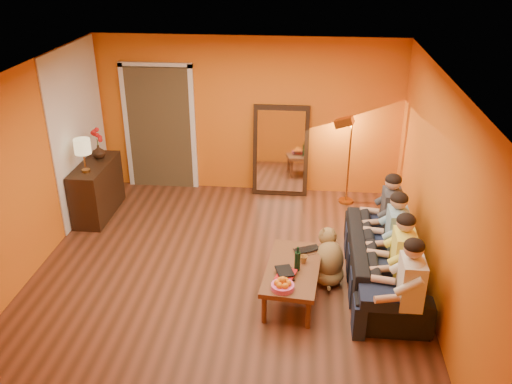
# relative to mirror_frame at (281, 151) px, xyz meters

# --- Properties ---
(room_shell) EXTENTS (5.00, 5.50, 2.60)m
(room_shell) POSITION_rel_mirror_frame_xyz_m (-0.55, -2.26, 0.54)
(room_shell) COLOR brown
(room_shell) RESTS_ON ground
(white_accent) EXTENTS (0.02, 1.90, 2.58)m
(white_accent) POSITION_rel_mirror_frame_xyz_m (-3.04, -0.88, 0.54)
(white_accent) COLOR white
(white_accent) RESTS_ON wall_left
(doorway_recess) EXTENTS (1.06, 0.30, 2.10)m
(doorway_recess) POSITION_rel_mirror_frame_xyz_m (-2.05, 0.20, 0.29)
(doorway_recess) COLOR #3F2D19
(doorway_recess) RESTS_ON floor
(door_jamb_left) EXTENTS (0.08, 0.06, 2.20)m
(door_jamb_left) POSITION_rel_mirror_frame_xyz_m (-2.62, 0.08, 0.29)
(door_jamb_left) COLOR white
(door_jamb_left) RESTS_ON wall_back
(door_jamb_right) EXTENTS (0.08, 0.06, 2.20)m
(door_jamb_right) POSITION_rel_mirror_frame_xyz_m (-1.48, 0.08, 0.29)
(door_jamb_right) COLOR white
(door_jamb_right) RESTS_ON wall_back
(door_header) EXTENTS (1.22, 0.06, 0.08)m
(door_header) POSITION_rel_mirror_frame_xyz_m (-2.05, 0.08, 1.36)
(door_header) COLOR white
(door_header) RESTS_ON wall_back
(mirror_frame) EXTENTS (0.92, 0.27, 1.51)m
(mirror_frame) POSITION_rel_mirror_frame_xyz_m (0.00, 0.00, 0.00)
(mirror_frame) COLOR black
(mirror_frame) RESTS_ON floor
(mirror_glass) EXTENTS (0.78, 0.21, 1.35)m
(mirror_glass) POSITION_rel_mirror_frame_xyz_m (0.00, -0.04, 0.00)
(mirror_glass) COLOR white
(mirror_glass) RESTS_ON mirror_frame
(sideboard) EXTENTS (0.44, 1.18, 0.85)m
(sideboard) POSITION_rel_mirror_frame_xyz_m (-2.79, -1.08, -0.34)
(sideboard) COLOR black
(sideboard) RESTS_ON floor
(table_lamp) EXTENTS (0.24, 0.24, 0.51)m
(table_lamp) POSITION_rel_mirror_frame_xyz_m (-2.79, -1.38, 0.34)
(table_lamp) COLOR beige
(table_lamp) RESTS_ON sideboard
(sofa) EXTENTS (2.20, 0.86, 0.64)m
(sofa) POSITION_rel_mirror_frame_xyz_m (1.45, -2.55, -0.44)
(sofa) COLOR black
(sofa) RESTS_ON floor
(coffee_table) EXTENTS (0.73, 1.27, 0.42)m
(coffee_table) POSITION_rel_mirror_frame_xyz_m (0.33, -2.95, -0.55)
(coffee_table) COLOR brown
(coffee_table) RESTS_ON floor
(floor_lamp) EXTENTS (0.35, 0.31, 1.44)m
(floor_lamp) POSITION_rel_mirror_frame_xyz_m (1.11, -0.28, -0.04)
(floor_lamp) COLOR #B57B35
(floor_lamp) RESTS_ON floor
(dog) EXTENTS (0.45, 0.63, 0.70)m
(dog) POSITION_rel_mirror_frame_xyz_m (0.77, -2.55, -0.41)
(dog) COLOR olive
(dog) RESTS_ON floor
(person_far_left) EXTENTS (0.70, 0.44, 1.22)m
(person_far_left) POSITION_rel_mirror_frame_xyz_m (1.58, -3.55, -0.15)
(person_far_left) COLOR beige
(person_far_left) RESTS_ON sofa
(person_mid_left) EXTENTS (0.70, 0.44, 1.22)m
(person_mid_left) POSITION_rel_mirror_frame_xyz_m (1.58, -3.00, -0.15)
(person_mid_left) COLOR #EEEB4F
(person_mid_left) RESTS_ON sofa
(person_mid_right) EXTENTS (0.70, 0.44, 1.22)m
(person_mid_right) POSITION_rel_mirror_frame_xyz_m (1.58, -2.45, -0.15)
(person_mid_right) COLOR #7BA7BF
(person_mid_right) RESTS_ON sofa
(person_far_right) EXTENTS (0.70, 0.44, 1.22)m
(person_far_right) POSITION_rel_mirror_frame_xyz_m (1.58, -1.90, -0.15)
(person_far_right) COLOR #37373C
(person_far_right) RESTS_ON sofa
(fruit_bowl) EXTENTS (0.26, 0.26, 0.16)m
(fruit_bowl) POSITION_rel_mirror_frame_xyz_m (0.23, -3.40, -0.26)
(fruit_bowl) COLOR #EE54A0
(fruit_bowl) RESTS_ON coffee_table
(wine_bottle) EXTENTS (0.07, 0.07, 0.31)m
(wine_bottle) POSITION_rel_mirror_frame_xyz_m (0.38, -3.00, -0.18)
(wine_bottle) COLOR black
(wine_bottle) RESTS_ON coffee_table
(tumbler) EXTENTS (0.10, 0.10, 0.09)m
(tumbler) POSITION_rel_mirror_frame_xyz_m (0.45, -2.83, -0.30)
(tumbler) COLOR #B27F3F
(tumbler) RESTS_ON coffee_table
(laptop) EXTENTS (0.39, 0.34, 0.03)m
(laptop) POSITION_rel_mirror_frame_xyz_m (0.51, -2.60, -0.33)
(laptop) COLOR black
(laptop) RESTS_ON coffee_table
(book_lower) EXTENTS (0.24, 0.29, 0.02)m
(book_lower) POSITION_rel_mirror_frame_xyz_m (0.15, -3.15, -0.33)
(book_lower) COLOR black
(book_lower) RESTS_ON coffee_table
(book_mid) EXTENTS (0.27, 0.32, 0.02)m
(book_mid) POSITION_rel_mirror_frame_xyz_m (0.16, -3.14, -0.30)
(book_mid) COLOR red
(book_mid) RESTS_ON book_lower
(book_upper) EXTENTS (0.25, 0.29, 0.02)m
(book_upper) POSITION_rel_mirror_frame_xyz_m (0.15, -3.16, -0.28)
(book_upper) COLOR black
(book_upper) RESTS_ON book_mid
(vase) EXTENTS (0.20, 0.20, 0.21)m
(vase) POSITION_rel_mirror_frame_xyz_m (-2.79, -0.83, 0.20)
(vase) COLOR black
(vase) RESTS_ON sideboard
(flowers) EXTENTS (0.17, 0.17, 0.51)m
(flowers) POSITION_rel_mirror_frame_xyz_m (-2.79, -0.83, 0.47)
(flowers) COLOR red
(flowers) RESTS_ON vase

